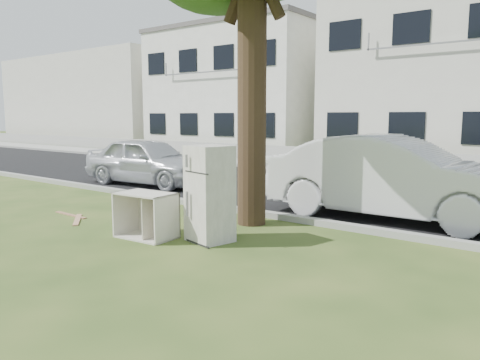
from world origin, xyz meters
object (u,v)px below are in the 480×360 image
Objects in this scene: car_left at (149,161)px; cabinet at (146,215)px; car_center at (393,178)px; fridge at (210,194)px.

cabinet is at bearing -136.65° from car_left.
cabinet is 0.19× the size of car_center.
car_center reaches higher than fridge.
fridge reaches higher than car_left.
fridge is 0.38× the size of car_left.
cabinet is at bearing -140.76° from fridge.
car_center is at bearing 50.54° from cabinet.
car_left is (-5.66, 3.68, -0.08)m from fridge.
fridge is at bearing -127.88° from car_left.
car_center is (2.78, 3.94, 0.45)m from cabinet.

